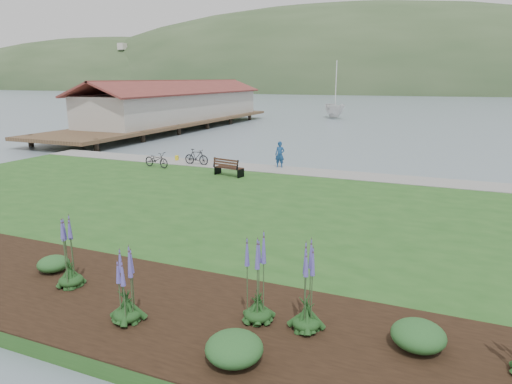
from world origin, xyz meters
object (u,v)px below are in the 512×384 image
Objects in this scene: park_bench at (228,167)px; person at (280,152)px; sailboat at (335,118)px; bicycle_a at (156,160)px.

person is at bearing 73.18° from park_bench.
park_bench is 0.94× the size of person.
bicycle_a is at bearing -121.04° from sailboat.
park_bench is 0.97× the size of bicycle_a.
person is 7.45m from bicycle_a.
sailboat reaches higher than park_bench.
person is 40.17m from sailboat.
person reaches higher than park_bench.
park_bench is at bearing -87.83° from bicycle_a.
park_bench reaches higher than bicycle_a.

